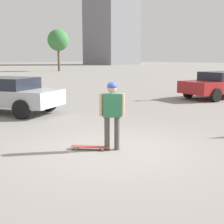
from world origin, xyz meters
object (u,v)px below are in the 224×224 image
at_px(skateboard, 90,147).
at_px(car_parked_far, 220,84).
at_px(person, 112,109).
at_px(car_parked_near, 8,94).

bearing_deg(skateboard, car_parked_far, -117.55).
distance_m(skateboard, car_parked_far, 11.68).
distance_m(person, car_parked_far, 11.38).
height_order(skateboard, car_parked_far, car_parked_far).
height_order(person, skateboard, person).
xyz_separation_m(person, car_parked_near, (6.54, -0.88, -0.26)).
bearing_deg(car_parked_far, car_parked_near, -7.72).
relative_size(car_parked_near, car_parked_far, 0.95).
bearing_deg(person, car_parked_far, 52.27).
height_order(skateboard, car_parked_near, car_parked_near).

